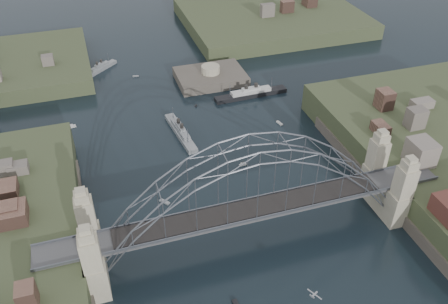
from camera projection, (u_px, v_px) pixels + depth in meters
The scene contains 14 objects.
ground at pixel (250, 238), 100.16m from camera, with size 500.00×500.00×0.00m, color black.
bridge at pixel (252, 194), 92.85m from camera, with size 84.00×13.80×24.60m.
headland_ne at pixel (272, 23), 196.38m from camera, with size 70.00×55.00×9.50m, color #3B4528.
fort_island at pixel (211, 82), 157.02m from camera, with size 22.00×16.00×9.40m.
naval_cruiser_near at pixel (181, 132), 130.83m from camera, with size 4.83×19.78×5.88m.
naval_cruiser_far at pixel (100, 69), 162.34m from camera, with size 12.31×11.30×4.96m.
ocean_liner at pixel (251, 94), 148.11m from camera, with size 23.36×4.02×5.71m.
aeroplane at pixel (314, 295), 81.77m from camera, with size 1.75×2.81×0.44m.
small_boat_a at pixel (165, 202), 109.10m from camera, with size 2.31×2.54×0.45m.
small_boat_b at pixel (243, 164), 120.19m from camera, with size 1.84×0.71×1.43m.
small_boat_d at pixel (279, 123), 135.84m from camera, with size 1.33×2.54×0.45m.
small_boat_e at pixel (69, 127), 134.10m from camera, with size 3.67×1.67×1.43m.
small_boat_f at pixel (196, 106), 143.62m from camera, with size 1.01×1.45×0.45m.
small_boat_h at pixel (136, 76), 159.11m from camera, with size 2.09×1.07×0.45m.
Camera 1 is at (-26.47, -64.92, 74.02)m, focal length 38.19 mm.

